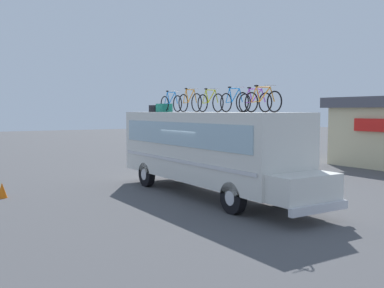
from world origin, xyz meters
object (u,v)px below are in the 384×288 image
object	(u,v)px
rooftop_bicycle_5	(255,102)
luggage_bag_1	(157,109)
rooftop_bicycle_1	(171,103)
traffic_cone	(2,190)
rooftop_bicycle_3	(210,102)
bus	(207,147)
luggage_bag_2	(164,108)
rooftop_bicycle_6	(262,101)
rooftop_bicycle_2	(190,102)
rooftop_bicycle_4	(234,101)

from	to	relation	value
rooftop_bicycle_5	luggage_bag_1	bearing A→B (deg)	-175.83
luggage_bag_1	rooftop_bicycle_1	bearing A→B (deg)	-4.34
rooftop_bicycle_5	traffic_cone	xyz separation A→B (m)	(-5.90, -7.09, -3.25)
rooftop_bicycle_3	traffic_cone	distance (m)	8.41
bus	rooftop_bicycle_5	xyz separation A→B (m)	(2.29, 0.40, 1.70)
luggage_bag_2	rooftop_bicycle_5	size ratio (longest dim) A/B	0.32
rooftop_bicycle_6	rooftop_bicycle_1	bearing A→B (deg)	178.78
rooftop_bicycle_3	rooftop_bicycle_6	bearing A→B (deg)	-7.85
rooftop_bicycle_3	traffic_cone	size ratio (longest dim) A/B	3.02
bus	luggage_bag_1	world-z (taller)	luggage_bag_1
bus	rooftop_bicycle_2	xyz separation A→B (m)	(-1.30, 0.06, 1.74)
luggage_bag_2	rooftop_bicycle_2	world-z (taller)	rooftop_bicycle_2
bus	rooftop_bicycle_2	size ratio (longest dim) A/B	5.96
rooftop_bicycle_3	traffic_cone	bearing A→B (deg)	-117.21
rooftop_bicycle_2	rooftop_bicycle_6	xyz separation A→B (m)	(4.77, -0.35, -0.04)
rooftop_bicycle_3	rooftop_bicycle_6	size ratio (longest dim) A/B	1.01
rooftop_bicycle_3	rooftop_bicycle_4	xyz separation A→B (m)	(1.22, 0.20, 0.00)
rooftop_bicycle_3	rooftop_bicycle_5	distance (m)	2.37
rooftop_bicycle_5	rooftop_bicycle_6	world-z (taller)	rooftop_bicycle_5
rooftop_bicycle_5	traffic_cone	world-z (taller)	rooftop_bicycle_5
luggage_bag_1	traffic_cone	size ratio (longest dim) A/B	0.99
luggage_bag_1	rooftop_bicycle_5	world-z (taller)	rooftop_bicycle_5
rooftop_bicycle_5	luggage_bag_2	bearing A→B (deg)	-174.38
rooftop_bicycle_1	rooftop_bicycle_2	distance (m)	1.17
rooftop_bicycle_2	rooftop_bicycle_3	xyz separation A→B (m)	(1.23, 0.14, -0.02)
rooftop_bicycle_4	rooftop_bicycle_6	world-z (taller)	rooftop_bicycle_4
luggage_bag_2	rooftop_bicycle_6	bearing A→B (deg)	-1.36
luggage_bag_2	rooftop_bicycle_6	size ratio (longest dim) A/B	0.32
luggage_bag_2	rooftop_bicycle_1	distance (m)	0.68
rooftop_bicycle_2	traffic_cone	distance (m)	7.85
rooftop_bicycle_2	rooftop_bicycle_3	bearing A→B (deg)	6.54
luggage_bag_1	traffic_cone	xyz separation A→B (m)	(0.28, -6.64, -3.04)
rooftop_bicycle_5	rooftop_bicycle_3	bearing A→B (deg)	-175.20
rooftop_bicycle_2	rooftop_bicycle_5	xyz separation A→B (m)	(3.59, 0.34, -0.04)
rooftop_bicycle_4	rooftop_bicycle_6	xyz separation A→B (m)	(2.32, -0.69, -0.03)
luggage_bag_1	rooftop_bicycle_3	distance (m)	3.84
rooftop_bicycle_1	rooftop_bicycle_2	xyz separation A→B (m)	(1.15, 0.22, 0.02)
rooftop_bicycle_4	traffic_cone	world-z (taller)	rooftop_bicycle_4
luggage_bag_2	rooftop_bicycle_5	bearing A→B (deg)	5.62
rooftop_bicycle_3	luggage_bag_1	bearing A→B (deg)	-176.22
rooftop_bicycle_1	bus	bearing A→B (deg)	3.75
luggage_bag_1	rooftop_bicycle_4	bearing A→B (deg)	5.16
rooftop_bicycle_1	rooftop_bicycle_3	bearing A→B (deg)	8.67
luggage_bag_1	rooftop_bicycle_3	bearing A→B (deg)	3.78
luggage_bag_1	rooftop_bicycle_5	bearing A→B (deg)	4.17
rooftop_bicycle_5	traffic_cone	distance (m)	9.78
rooftop_bicycle_6	luggage_bag_1	bearing A→B (deg)	178.17
luggage_bag_2	traffic_cone	world-z (taller)	luggage_bag_2
rooftop_bicycle_1	traffic_cone	xyz separation A→B (m)	(-1.16, -6.53, -3.27)
rooftop_bicycle_1	luggage_bag_1	bearing A→B (deg)	175.66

